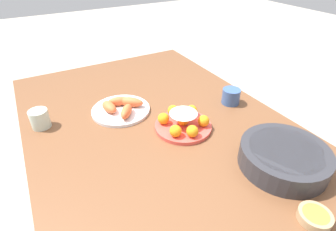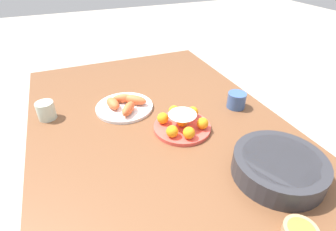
{
  "view_description": "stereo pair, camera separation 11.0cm",
  "coord_description": "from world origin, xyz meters",
  "px_view_note": "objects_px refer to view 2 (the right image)",
  "views": [
    {
      "loc": [
        0.86,
        -0.41,
        1.4
      ],
      "look_at": [
        0.06,
        0.04,
        0.78
      ],
      "focal_mm": 28.0,
      "sensor_mm": 36.0,
      "label": 1
    },
    {
      "loc": [
        0.91,
        -0.31,
        1.4
      ],
      "look_at": [
        0.06,
        0.04,
        0.78
      ],
      "focal_mm": 28.0,
      "sensor_mm": 36.0,
      "label": 2
    }
  ],
  "objects_px": {
    "seafood_platter": "(125,105)",
    "cup_far": "(236,100)",
    "cake_plate": "(182,123)",
    "dining_table": "(155,133)",
    "serving_bowl": "(279,166)",
    "cup_near": "(46,111)",
    "sauce_bowl": "(300,231)"
  },
  "relations": [
    {
      "from": "seafood_platter",
      "to": "cup_far",
      "type": "relative_size",
      "value": 3.13
    },
    {
      "from": "cup_far",
      "to": "dining_table",
      "type": "bearing_deg",
      "value": -98.41
    },
    {
      "from": "cake_plate",
      "to": "cup_near",
      "type": "distance_m",
      "value": 0.6
    },
    {
      "from": "serving_bowl",
      "to": "cup_far",
      "type": "height_order",
      "value": "serving_bowl"
    },
    {
      "from": "cake_plate",
      "to": "cup_near",
      "type": "relative_size",
      "value": 3.0
    },
    {
      "from": "cup_far",
      "to": "cup_near",
      "type": "bearing_deg",
      "value": -106.04
    },
    {
      "from": "cake_plate",
      "to": "seafood_platter",
      "type": "xyz_separation_m",
      "value": [
        -0.24,
        -0.18,
        -0.01
      ]
    },
    {
      "from": "serving_bowl",
      "to": "cup_far",
      "type": "distance_m",
      "value": 0.44
    },
    {
      "from": "cake_plate",
      "to": "cup_far",
      "type": "xyz_separation_m",
      "value": [
        -0.06,
        0.31,
        0.01
      ]
    },
    {
      "from": "sauce_bowl",
      "to": "seafood_platter",
      "type": "xyz_separation_m",
      "value": [
        -0.79,
        -0.27,
        0.01
      ]
    },
    {
      "from": "dining_table",
      "to": "cup_far",
      "type": "relative_size",
      "value": 17.34
    },
    {
      "from": "cup_near",
      "to": "cup_far",
      "type": "xyz_separation_m",
      "value": [
        0.24,
        0.82,
        -0.0
      ]
    },
    {
      "from": "cup_near",
      "to": "cup_far",
      "type": "relative_size",
      "value": 0.94
    },
    {
      "from": "seafood_platter",
      "to": "cup_near",
      "type": "distance_m",
      "value": 0.34
    },
    {
      "from": "cake_plate",
      "to": "serving_bowl",
      "type": "bearing_deg",
      "value": 27.15
    },
    {
      "from": "seafood_platter",
      "to": "cup_far",
      "type": "bearing_deg",
      "value": 69.42
    },
    {
      "from": "cup_near",
      "to": "seafood_platter",
      "type": "bearing_deg",
      "value": 80.9
    },
    {
      "from": "serving_bowl",
      "to": "cup_near",
      "type": "xyz_separation_m",
      "value": [
        -0.65,
        -0.7,
        -0.0
      ]
    },
    {
      "from": "seafood_platter",
      "to": "cup_near",
      "type": "xyz_separation_m",
      "value": [
        -0.05,
        -0.34,
        0.02
      ]
    },
    {
      "from": "dining_table",
      "to": "seafood_platter",
      "type": "xyz_separation_m",
      "value": [
        -0.13,
        -0.1,
        0.1
      ]
    },
    {
      "from": "serving_bowl",
      "to": "cup_far",
      "type": "xyz_separation_m",
      "value": [
        -0.42,
        0.12,
        -0.0
      ]
    },
    {
      "from": "cake_plate",
      "to": "sauce_bowl",
      "type": "xyz_separation_m",
      "value": [
        0.55,
        0.09,
        -0.01
      ]
    },
    {
      "from": "dining_table",
      "to": "seafood_platter",
      "type": "relative_size",
      "value": 5.54
    },
    {
      "from": "dining_table",
      "to": "cup_far",
      "type": "bearing_deg",
      "value": 81.59
    },
    {
      "from": "sauce_bowl",
      "to": "seafood_platter",
      "type": "distance_m",
      "value": 0.84
    },
    {
      "from": "seafood_platter",
      "to": "cup_near",
      "type": "bearing_deg",
      "value": -99.1
    },
    {
      "from": "dining_table",
      "to": "cake_plate",
      "type": "bearing_deg",
      "value": 33.34
    },
    {
      "from": "dining_table",
      "to": "sauce_bowl",
      "type": "distance_m",
      "value": 0.7
    },
    {
      "from": "serving_bowl",
      "to": "sauce_bowl",
      "type": "relative_size",
      "value": 3.27
    },
    {
      "from": "serving_bowl",
      "to": "cake_plate",
      "type": "bearing_deg",
      "value": -152.85
    },
    {
      "from": "seafood_platter",
      "to": "cup_near",
      "type": "height_order",
      "value": "cup_near"
    },
    {
      "from": "sauce_bowl",
      "to": "serving_bowl",
      "type": "bearing_deg",
      "value": 154.35
    }
  ]
}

